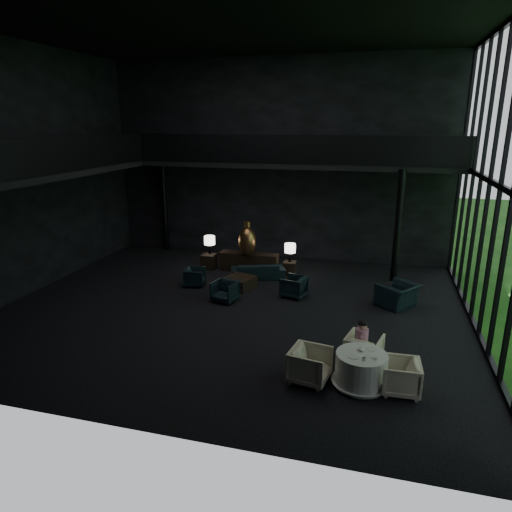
% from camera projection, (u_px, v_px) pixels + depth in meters
% --- Properties ---
extents(floor, '(14.00, 12.00, 0.02)m').
position_uv_depth(floor, '(234.00, 308.00, 14.07)').
color(floor, black).
rests_on(floor, ground).
extents(ceiling, '(14.00, 12.00, 0.02)m').
position_uv_depth(ceiling, '(229.00, 23.00, 11.81)').
color(ceiling, black).
rests_on(ceiling, ground).
extents(wall_back, '(14.00, 0.04, 8.00)m').
position_uv_depth(wall_back, '(277.00, 161.00, 18.49)').
color(wall_back, black).
rests_on(wall_back, ground).
extents(wall_front, '(14.00, 0.04, 8.00)m').
position_uv_depth(wall_front, '(117.00, 220.00, 7.38)').
color(wall_front, black).
rests_on(wall_front, ground).
extents(wall_left, '(0.04, 12.00, 8.00)m').
position_uv_depth(wall_left, '(25.00, 171.00, 14.69)').
color(wall_left, black).
rests_on(wall_left, ground).
extents(curtain_wall, '(0.20, 12.00, 8.00)m').
position_uv_depth(curtain_wall, '(501.00, 187.00, 11.20)').
color(curtain_wall, black).
rests_on(curtain_wall, ground).
extents(mezzanine_left, '(2.00, 12.00, 0.25)m').
position_uv_depth(mezzanine_left, '(52.00, 172.00, 14.44)').
color(mezzanine_left, black).
rests_on(mezzanine_left, wall_left).
extents(mezzanine_back, '(12.00, 2.00, 0.25)m').
position_uv_depth(mezzanine_back, '(297.00, 164.00, 17.32)').
color(mezzanine_back, black).
rests_on(mezzanine_back, wall_back).
extents(railing_left, '(0.06, 12.00, 1.00)m').
position_uv_depth(railing_left, '(77.00, 153.00, 14.02)').
color(railing_left, black).
rests_on(railing_left, mezzanine_left).
extents(railing_back, '(12.00, 0.06, 1.00)m').
position_uv_depth(railing_back, '(293.00, 149.00, 16.22)').
color(railing_back, black).
rests_on(railing_back, mezzanine_back).
extents(column_nw, '(0.24, 0.24, 4.00)m').
position_uv_depth(column_nw, '(164.00, 206.00, 20.03)').
color(column_nw, black).
rests_on(column_nw, floor).
extents(column_ne, '(0.24, 0.24, 4.00)m').
position_uv_depth(column_ne, '(398.00, 227.00, 16.01)').
color(column_ne, black).
rests_on(column_ne, floor).
extents(console, '(2.25, 0.51, 0.72)m').
position_uv_depth(console, '(249.00, 262.00, 17.53)').
color(console, black).
rests_on(console, floor).
extents(bronze_urn, '(0.69, 0.69, 1.28)m').
position_uv_depth(bronze_urn, '(247.00, 241.00, 17.07)').
color(bronze_urn, '#A48C3D').
rests_on(bronze_urn, console).
extents(side_table_left, '(0.52, 0.52, 0.58)m').
position_uv_depth(side_table_left, '(209.00, 261.00, 17.83)').
color(side_table_left, black).
rests_on(side_table_left, floor).
extents(table_lamp_left, '(0.42, 0.42, 0.70)m').
position_uv_depth(table_lamp_left, '(210.00, 241.00, 17.74)').
color(table_lamp_left, black).
rests_on(table_lamp_left, side_table_left).
extents(side_table_right, '(0.47, 0.47, 0.51)m').
position_uv_depth(side_table_right, '(290.00, 268.00, 17.10)').
color(side_table_right, black).
rests_on(side_table_right, floor).
extents(table_lamp_right, '(0.41, 0.41, 0.69)m').
position_uv_depth(table_lamp_right, '(290.00, 249.00, 16.91)').
color(table_lamp_right, black).
rests_on(table_lamp_right, side_table_right).
extents(sofa, '(1.90, 1.12, 0.71)m').
position_uv_depth(sofa, '(258.00, 269.00, 16.71)').
color(sofa, black).
rests_on(sofa, floor).
extents(lounge_armchair_west, '(0.67, 0.70, 0.62)m').
position_uv_depth(lounge_armchair_west, '(195.00, 277.00, 15.96)').
color(lounge_armchair_west, '#11222E').
rests_on(lounge_armchair_west, floor).
extents(lounge_armchair_east, '(0.83, 0.86, 0.74)m').
position_uv_depth(lounge_armchair_east, '(294.00, 286.00, 14.93)').
color(lounge_armchair_east, black).
rests_on(lounge_armchair_east, floor).
extents(lounge_armchair_south, '(0.80, 0.77, 0.70)m').
position_uv_depth(lounge_armchair_south, '(225.00, 291.00, 14.55)').
color(lounge_armchair_south, black).
rests_on(lounge_armchair_south, floor).
extents(window_armchair, '(1.32, 1.40, 1.03)m').
position_uv_depth(window_armchair, '(398.00, 291.00, 14.10)').
color(window_armchair, black).
rests_on(window_armchair, floor).
extents(coffee_table, '(1.14, 1.14, 0.40)m').
position_uv_depth(coffee_table, '(239.00, 282.00, 15.76)').
color(coffee_table, black).
rests_on(coffee_table, floor).
extents(dining_table, '(1.26, 1.26, 0.75)m').
position_uv_depth(dining_table, '(361.00, 372.00, 9.88)').
color(dining_table, white).
rests_on(dining_table, floor).
extents(dining_chair_north, '(0.98, 0.94, 0.85)m').
position_uv_depth(dining_chair_north, '(364.00, 347.00, 10.74)').
color(dining_chair_north, '#C1B495').
rests_on(dining_chair_north, floor).
extents(dining_chair_east, '(0.78, 0.83, 0.83)m').
position_uv_depth(dining_chair_east, '(401.00, 375.00, 9.60)').
color(dining_chair_east, '#B8B3A3').
rests_on(dining_chair_east, floor).
extents(dining_chair_west, '(0.98, 1.03, 0.93)m').
position_uv_depth(dining_chair_west, '(310.00, 362.00, 10.01)').
color(dining_chair_west, '#B3A793').
rests_on(dining_chair_west, floor).
extents(child, '(0.30, 0.30, 0.63)m').
position_uv_depth(child, '(362.00, 333.00, 10.71)').
color(child, '#C78392').
rests_on(child, dining_chair_north).
extents(plate_a, '(0.29, 0.29, 0.01)m').
position_uv_depth(plate_a, '(354.00, 357.00, 9.64)').
color(plate_a, white).
rests_on(plate_a, dining_table).
extents(plate_b, '(0.27, 0.27, 0.02)m').
position_uv_depth(plate_b, '(371.00, 349.00, 9.97)').
color(plate_b, white).
rests_on(plate_b, dining_table).
extents(saucer, '(0.18, 0.18, 0.01)m').
position_uv_depth(saucer, '(374.00, 358.00, 9.61)').
color(saucer, white).
rests_on(saucer, dining_table).
extents(coffee_cup, '(0.11, 0.11, 0.06)m').
position_uv_depth(coffee_cup, '(376.00, 358.00, 9.52)').
color(coffee_cup, white).
rests_on(coffee_cup, saucer).
extents(cereal_bowl, '(0.15, 0.15, 0.08)m').
position_uv_depth(cereal_bowl, '(361.00, 349.00, 9.89)').
color(cereal_bowl, white).
rests_on(cereal_bowl, dining_table).
extents(cream_pot, '(0.08, 0.08, 0.08)m').
position_uv_depth(cream_pot, '(364.00, 359.00, 9.48)').
color(cream_pot, '#99999E').
rests_on(cream_pot, dining_table).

